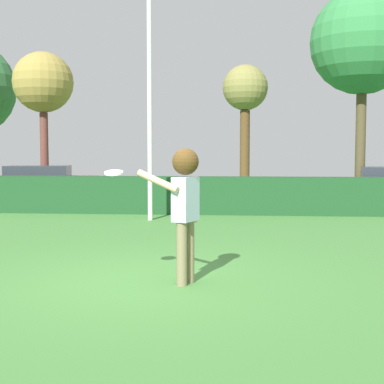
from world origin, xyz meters
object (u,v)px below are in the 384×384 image
Objects in this scene: frisbee at (114,173)px; birch_tree at (363,43)px; maple_tree at (245,93)px; bare_elm_tree at (43,84)px; person at (185,197)px; lamppost at (149,67)px; parked_car_red at (39,181)px.

birch_tree is (6.01, 13.20, 4.16)m from frisbee.
bare_elm_tree is (-7.95, 0.65, 0.50)m from maple_tree.
lamppost is at bearing 103.10° from person.
person is 0.24× the size of birch_tree.
frisbee is 7.18m from lamppost.
parked_car_red is 0.59× the size of birch_tree.
lamppost is 8.08m from parked_car_red.
frisbee reaches higher than parked_car_red.
maple_tree is at bearing 175.47° from birch_tree.
lamppost is (-1.56, 6.69, 2.72)m from person.
maple_tree is at bearing 69.95° from lamppost.
person is 0.32× the size of bare_elm_tree.
bare_elm_tree is at bearing 175.37° from birch_tree.
birch_tree reaches higher than frisbee.
bare_elm_tree is 0.75× the size of birch_tree.
parked_car_red is 8.25m from maple_tree.
parked_car_red is at bearing -175.26° from birch_tree.
birch_tree reaches higher than bare_elm_tree.
bare_elm_tree is at bearing 126.34° from lamppost.
bare_elm_tree is 12.21m from birch_tree.
parked_car_red is 12.68m from birch_tree.
bare_elm_tree is at bearing 116.45° from person.
bare_elm_tree reaches higher than parked_car_red.
frisbee is 13.49m from parked_car_red.
lamppost is at bearing -135.78° from birch_tree.
maple_tree reaches higher than frisbee.
birch_tree is at bearing 65.51° from frisbee.
bare_elm_tree is (-5.47, 7.44, 0.55)m from lamppost.
lamppost is 7.23m from maple_tree.
person is 7.23× the size of frisbee.
frisbee is at bearing -84.73° from lamppost.
frisbee is (-0.93, -0.06, 0.32)m from person.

